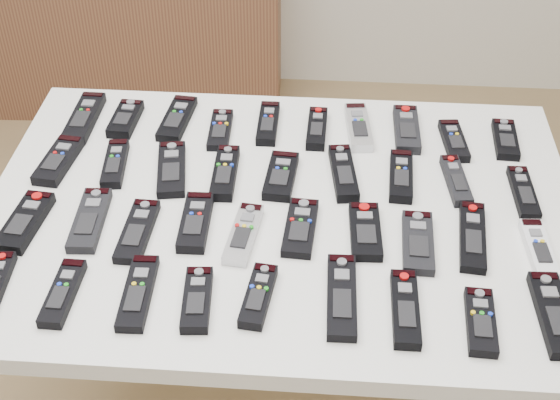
# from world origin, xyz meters

# --- Properties ---
(table) EXTENTS (1.25, 0.88, 0.78)m
(table) POSITION_xyz_m (0.10, 0.15, 0.72)
(table) COLOR white
(table) RESTS_ON ground
(sideboard) EXTENTS (1.45, 0.44, 0.72)m
(sideboard) POSITION_xyz_m (-0.75, 1.78, 0.36)
(sideboard) COLOR #4F2D1F
(sideboard) RESTS_ON ground
(remote_0) EXTENTS (0.06, 0.20, 0.02)m
(remote_0) POSITION_xyz_m (-0.40, 0.44, 0.79)
(remote_0) COLOR black
(remote_0) RESTS_ON table
(remote_1) EXTENTS (0.06, 0.14, 0.02)m
(remote_1) POSITION_xyz_m (-0.30, 0.44, 0.79)
(remote_1) COLOR black
(remote_1) RESTS_ON table
(remote_2) EXTENTS (0.07, 0.18, 0.02)m
(remote_2) POSITION_xyz_m (-0.18, 0.45, 0.79)
(remote_2) COLOR black
(remote_2) RESTS_ON table
(remote_3) EXTENTS (0.05, 0.15, 0.02)m
(remote_3) POSITION_xyz_m (-0.07, 0.41, 0.79)
(remote_3) COLOR black
(remote_3) RESTS_ON table
(remote_4) EXTENTS (0.05, 0.16, 0.02)m
(remote_4) POSITION_xyz_m (0.05, 0.45, 0.79)
(remote_4) COLOR black
(remote_4) RESTS_ON table
(remote_5) EXTENTS (0.05, 0.15, 0.02)m
(remote_5) POSITION_xyz_m (0.16, 0.43, 0.79)
(remote_5) COLOR black
(remote_5) RESTS_ON table
(remote_6) EXTENTS (0.07, 0.18, 0.02)m
(remote_6) POSITION_xyz_m (0.26, 0.44, 0.79)
(remote_6) COLOR #B7B7BC
(remote_6) RESTS_ON table
(remote_7) EXTENTS (0.06, 0.18, 0.02)m
(remote_7) POSITION_xyz_m (0.38, 0.44, 0.79)
(remote_7) COLOR black
(remote_7) RESTS_ON table
(remote_8) EXTENTS (0.06, 0.15, 0.02)m
(remote_8) POSITION_xyz_m (0.48, 0.41, 0.79)
(remote_8) COLOR black
(remote_8) RESTS_ON table
(remote_9) EXTENTS (0.06, 0.15, 0.02)m
(remote_9) POSITION_xyz_m (0.60, 0.42, 0.79)
(remote_9) COLOR black
(remote_9) RESTS_ON table
(remote_10) EXTENTS (0.08, 0.17, 0.02)m
(remote_10) POSITION_xyz_m (-0.41, 0.26, 0.79)
(remote_10) COLOR black
(remote_10) RESTS_ON table
(remote_11) EXTENTS (0.06, 0.17, 0.02)m
(remote_11) POSITION_xyz_m (-0.28, 0.26, 0.79)
(remote_11) COLOR black
(remote_11) RESTS_ON table
(remote_12) EXTENTS (0.09, 0.19, 0.02)m
(remote_12) POSITION_xyz_m (-0.15, 0.25, 0.79)
(remote_12) COLOR black
(remote_12) RESTS_ON table
(remote_13) EXTENTS (0.05, 0.18, 0.02)m
(remote_13) POSITION_xyz_m (-0.03, 0.24, 0.79)
(remote_13) COLOR black
(remote_13) RESTS_ON table
(remote_14) EXTENTS (0.07, 0.16, 0.02)m
(remote_14) POSITION_xyz_m (0.09, 0.24, 0.79)
(remote_14) COLOR black
(remote_14) RESTS_ON table
(remote_15) EXTENTS (0.07, 0.19, 0.02)m
(remote_15) POSITION_xyz_m (0.23, 0.26, 0.79)
(remote_15) COLOR black
(remote_15) RESTS_ON table
(remote_16) EXTENTS (0.06, 0.17, 0.02)m
(remote_16) POSITION_xyz_m (0.35, 0.26, 0.79)
(remote_16) COLOR black
(remote_16) RESTS_ON table
(remote_17) EXTENTS (0.06, 0.17, 0.02)m
(remote_17) POSITION_xyz_m (0.47, 0.25, 0.79)
(remote_17) COLOR black
(remote_17) RESTS_ON table
(remote_18) EXTENTS (0.05, 0.17, 0.02)m
(remote_18) POSITION_xyz_m (0.61, 0.22, 0.79)
(remote_18) COLOR black
(remote_18) RESTS_ON table
(remote_19) EXTENTS (0.08, 0.18, 0.02)m
(remote_19) POSITION_xyz_m (-0.42, 0.05, 0.79)
(remote_19) COLOR black
(remote_19) RESTS_ON table
(remote_20) EXTENTS (0.07, 0.19, 0.02)m
(remote_20) POSITION_xyz_m (-0.29, 0.07, 0.79)
(remote_20) COLOR black
(remote_20) RESTS_ON table
(remote_21) EXTENTS (0.06, 0.18, 0.02)m
(remote_21) POSITION_xyz_m (-0.18, 0.04, 0.79)
(remote_21) COLOR black
(remote_21) RESTS_ON table
(remote_22) EXTENTS (0.06, 0.17, 0.02)m
(remote_22) POSITION_xyz_m (-0.07, 0.07, 0.79)
(remote_22) COLOR black
(remote_22) RESTS_ON table
(remote_23) EXTENTS (0.07, 0.18, 0.02)m
(remote_23) POSITION_xyz_m (0.03, 0.05, 0.79)
(remote_23) COLOR #B7B7BC
(remote_23) RESTS_ON table
(remote_24) EXTENTS (0.07, 0.17, 0.02)m
(remote_24) POSITION_xyz_m (0.14, 0.07, 0.79)
(remote_24) COLOR black
(remote_24) RESTS_ON table
(remote_25) EXTENTS (0.07, 0.16, 0.02)m
(remote_25) POSITION_xyz_m (0.27, 0.07, 0.79)
(remote_25) COLOR black
(remote_25) RESTS_ON table
(remote_26) EXTENTS (0.07, 0.17, 0.02)m
(remote_26) POSITION_xyz_m (0.38, 0.05, 0.79)
(remote_26) COLOR black
(remote_26) RESTS_ON table
(remote_27) EXTENTS (0.07, 0.20, 0.02)m
(remote_27) POSITION_xyz_m (0.49, 0.07, 0.79)
(remote_27) COLOR black
(remote_27) RESTS_ON table
(remote_28) EXTENTS (0.05, 0.16, 0.02)m
(remote_28) POSITION_xyz_m (0.61, 0.04, 0.79)
(remote_28) COLOR silver
(remote_28) RESTS_ON table
(remote_30) EXTENTS (0.05, 0.16, 0.02)m
(remote_30) POSITION_xyz_m (-0.28, -0.14, 0.79)
(remote_30) COLOR black
(remote_30) RESTS_ON table
(remote_31) EXTENTS (0.06, 0.18, 0.02)m
(remote_31) POSITION_xyz_m (-0.15, -0.13, 0.79)
(remote_31) COLOR black
(remote_31) RESTS_ON table
(remote_32) EXTENTS (0.06, 0.15, 0.02)m
(remote_32) POSITION_xyz_m (-0.03, -0.14, 0.79)
(remote_32) COLOR black
(remote_32) RESTS_ON table
(remote_33) EXTENTS (0.06, 0.15, 0.02)m
(remote_33) POSITION_xyz_m (0.08, -0.12, 0.79)
(remote_33) COLOR black
(remote_33) RESTS_ON table
(remote_34) EXTENTS (0.06, 0.20, 0.02)m
(remote_34) POSITION_xyz_m (0.23, -0.11, 0.79)
(remote_34) COLOR black
(remote_34) RESTS_ON table
(remote_35) EXTENTS (0.05, 0.18, 0.02)m
(remote_35) POSITION_xyz_m (0.34, -0.13, 0.79)
(remote_35) COLOR black
(remote_35) RESTS_ON table
(remote_36) EXTENTS (0.06, 0.15, 0.02)m
(remote_36) POSITION_xyz_m (0.47, -0.16, 0.79)
(remote_36) COLOR black
(remote_36) RESTS_ON table
(remote_37) EXTENTS (0.06, 0.20, 0.02)m
(remote_37) POSITION_xyz_m (0.61, -0.13, 0.79)
(remote_37) COLOR black
(remote_37) RESTS_ON table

